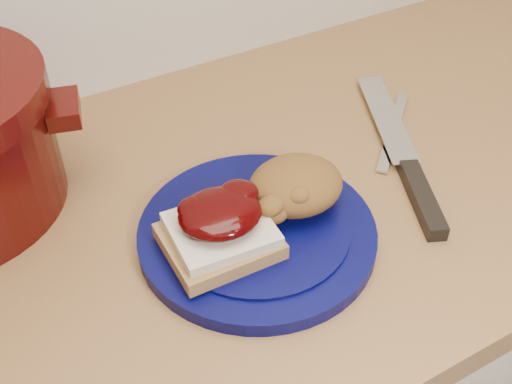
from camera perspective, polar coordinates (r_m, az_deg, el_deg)
plate at (r=0.70m, az=0.10°, el=-3.73°), size 0.29×0.29×0.02m
sandwich at (r=0.66m, az=-3.22°, el=-3.22°), size 0.11×0.10×0.05m
stuffing_mound at (r=0.70m, az=3.57°, el=0.61°), size 0.12×0.10×0.05m
chef_knife at (r=0.80m, az=13.66°, el=1.54°), size 0.16×0.31×0.02m
butter_knife at (r=0.88m, az=12.10°, el=5.40°), size 0.15×0.13×0.00m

